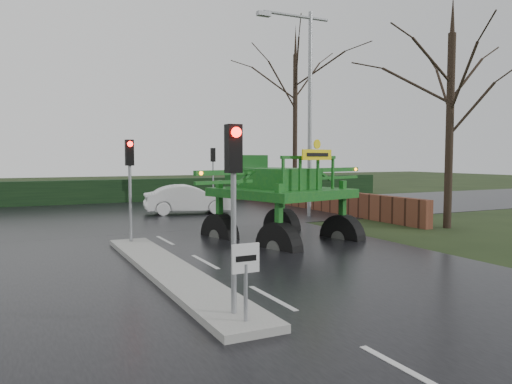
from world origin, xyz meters
name	(u,v)px	position (x,y,z in m)	size (l,w,h in m)	color
ground	(272,299)	(0.00, 0.00, 0.00)	(140.00, 140.00, 0.00)	black
road_main	(151,233)	(0.00, 10.00, 0.00)	(14.00, 80.00, 0.02)	black
road_cross	(120,217)	(0.00, 16.00, 0.01)	(80.00, 12.00, 0.02)	black
median_island	(170,272)	(-1.30, 3.00, 0.09)	(1.20, 10.00, 0.16)	gray
hedge_row	(95,192)	(0.00, 24.00, 0.75)	(44.00, 0.90, 1.50)	black
brick_wall	(302,197)	(10.50, 16.00, 0.60)	(0.40, 20.00, 1.20)	#592D1E
keep_left_sign	(246,270)	(-1.30, -1.50, 1.06)	(0.50, 0.07, 1.35)	gray
traffic_signal_near	(234,178)	(-1.30, -1.01, 2.59)	(0.26, 0.33, 3.52)	gray
traffic_signal_mid	(130,168)	(-1.30, 7.49, 2.59)	(0.26, 0.33, 3.52)	gray
traffic_signal_far	(213,163)	(6.50, 20.01, 2.59)	(0.26, 0.33, 3.52)	gray
street_light_right	(305,95)	(8.19, 12.00, 5.99)	(3.85, 0.30, 10.00)	gray
tree_right_near	(450,102)	(11.50, 6.00, 5.20)	(5.60, 5.60, 9.64)	black
tree_right_far	(295,106)	(13.00, 21.00, 6.50)	(7.00, 7.00, 12.05)	black
crop_sprayer	(275,184)	(2.77, 5.03, 2.09)	(7.69, 5.69, 4.42)	black
white_sedan	(188,214)	(3.45, 15.75, 0.00)	(1.58, 4.53, 1.49)	white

